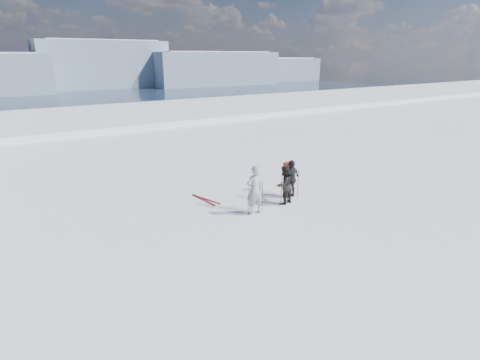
# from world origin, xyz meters

# --- Properties ---
(lake_basin) EXTENTS (820.00, 820.00, 71.62)m
(lake_basin) POSITION_xyz_m (0.00, 30.00, -6.50)
(lake_basin) COLOR white
(lake_basin) RESTS_ON ground
(far_mountain_range) EXTENTS (770.00, 110.00, 53.00)m
(far_mountain_range) POSITION_xyz_m (29.60, 454.78, -7.19)
(far_mountain_range) COLOR slate
(far_mountain_range) RESTS_ON ground
(skier_grey) EXTENTS (0.75, 0.51, 1.99)m
(skier_grey) POSITION_xyz_m (-1.51, 2.68, 0.99)
(skier_grey) COLOR #9A9DA8
(skier_grey) RESTS_ON ground
(skier_dark) EXTENTS (0.92, 0.78, 1.67)m
(skier_dark) POSITION_xyz_m (0.13, 2.90, 0.84)
(skier_dark) COLOR black
(skier_dark) RESTS_ON ground
(skier_pack) EXTENTS (1.08, 0.69, 1.70)m
(skier_pack) POSITION_xyz_m (0.91, 3.33, 0.85)
(skier_pack) COLOR black
(skier_pack) RESTS_ON ground
(backpack) EXTENTS (0.41, 0.30, 0.52)m
(backpack) POSITION_xyz_m (0.83, 3.56, 1.96)
(backpack) COLOR red
(backpack) RESTS_ON skier_pack
(ski_poles) EXTENTS (3.09, 0.68, 1.35)m
(ski_poles) POSITION_xyz_m (-0.16, 2.89, 0.62)
(ski_poles) COLOR black
(ski_poles) RESTS_ON ground
(skis_loose) EXTENTS (0.61, 1.70, 0.03)m
(skis_loose) POSITION_xyz_m (-2.50, 5.07, 0.01)
(skis_loose) COLOR black
(skis_loose) RESTS_ON ground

